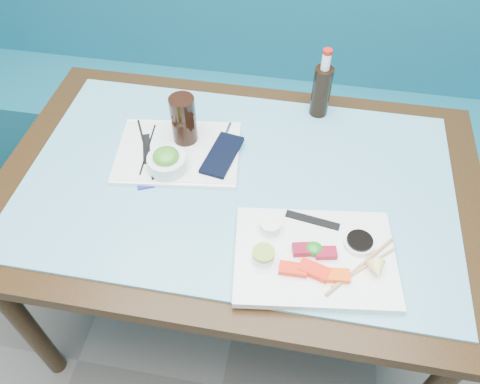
% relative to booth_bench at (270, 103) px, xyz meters
% --- Properties ---
extents(booth_bench, '(3.00, 0.56, 1.17)m').
position_rel_booth_bench_xyz_m(booth_bench, '(0.00, 0.00, 0.00)').
color(booth_bench, '#105468').
rests_on(booth_bench, ground).
extents(dining_table, '(1.40, 0.90, 0.75)m').
position_rel_booth_bench_xyz_m(dining_table, '(0.00, -0.84, 0.29)').
color(dining_table, black).
rests_on(dining_table, ground).
extents(glass_top, '(1.22, 0.76, 0.01)m').
position_rel_booth_bench_xyz_m(glass_top, '(0.00, -0.84, 0.38)').
color(glass_top, '#5AA0B4').
rests_on(glass_top, dining_table).
extents(sashimi_plate, '(0.43, 0.33, 0.02)m').
position_rel_booth_bench_xyz_m(sashimi_plate, '(0.24, -1.07, 0.39)').
color(sashimi_plate, white).
rests_on(sashimi_plate, glass_top).
extents(salmon_left, '(0.07, 0.03, 0.02)m').
position_rel_booth_bench_xyz_m(salmon_left, '(0.19, -1.12, 0.41)').
color(salmon_left, red).
rests_on(salmon_left, sashimi_plate).
extents(salmon_mid, '(0.08, 0.06, 0.02)m').
position_rel_booth_bench_xyz_m(salmon_mid, '(0.24, -1.12, 0.41)').
color(salmon_mid, '#FB210A').
rests_on(salmon_mid, sashimi_plate).
extents(salmon_right, '(0.07, 0.04, 0.02)m').
position_rel_booth_bench_xyz_m(salmon_right, '(0.29, -1.12, 0.41)').
color(salmon_right, '#FF510A').
rests_on(salmon_right, sashimi_plate).
extents(tuna_left, '(0.06, 0.05, 0.02)m').
position_rel_booth_bench_xyz_m(tuna_left, '(0.21, -1.06, 0.41)').
color(tuna_left, maroon).
rests_on(tuna_left, sashimi_plate).
extents(tuna_right, '(0.06, 0.04, 0.02)m').
position_rel_booth_bench_xyz_m(tuna_right, '(0.26, -1.06, 0.41)').
color(tuna_right, maroon).
rests_on(tuna_right, sashimi_plate).
extents(seaweed_garnish, '(0.05, 0.04, 0.02)m').
position_rel_booth_bench_xyz_m(seaweed_garnish, '(0.23, -1.06, 0.42)').
color(seaweed_garnish, '#1C781B').
rests_on(seaweed_garnish, sashimi_plate).
extents(ramekin_wasabi, '(0.06, 0.06, 0.02)m').
position_rel_booth_bench_xyz_m(ramekin_wasabi, '(0.11, -1.10, 0.41)').
color(ramekin_wasabi, white).
rests_on(ramekin_wasabi, sashimi_plate).
extents(wasabi_fill, '(0.06, 0.06, 0.01)m').
position_rel_booth_bench_xyz_m(wasabi_fill, '(0.11, -1.10, 0.43)').
color(wasabi_fill, '#82AA36').
rests_on(wasabi_fill, ramekin_wasabi).
extents(ramekin_ginger, '(0.07, 0.07, 0.02)m').
position_rel_booth_bench_xyz_m(ramekin_ginger, '(0.12, -1.01, 0.41)').
color(ramekin_ginger, white).
rests_on(ramekin_ginger, sashimi_plate).
extents(ginger_fill, '(0.07, 0.07, 0.01)m').
position_rel_booth_bench_xyz_m(ginger_fill, '(0.12, -1.01, 0.43)').
color(ginger_fill, white).
rests_on(ginger_fill, ramekin_ginger).
extents(soy_dish, '(0.08, 0.08, 0.02)m').
position_rel_booth_bench_xyz_m(soy_dish, '(0.34, -1.02, 0.41)').
color(soy_dish, white).
rests_on(soy_dish, sashimi_plate).
extents(soy_fill, '(0.08, 0.08, 0.01)m').
position_rel_booth_bench_xyz_m(soy_fill, '(0.34, -1.02, 0.42)').
color(soy_fill, black).
rests_on(soy_fill, soy_dish).
extents(lemon_wedge, '(0.05, 0.04, 0.05)m').
position_rel_booth_bench_xyz_m(lemon_wedge, '(0.38, -1.10, 0.43)').
color(lemon_wedge, '#FFF778').
rests_on(lemon_wedge, sashimi_plate).
extents(chopstick_sleeve, '(0.14, 0.04, 0.00)m').
position_rel_booth_bench_xyz_m(chopstick_sleeve, '(0.22, -0.96, 0.41)').
color(chopstick_sleeve, black).
rests_on(chopstick_sleeve, sashimi_plate).
extents(wooden_chopstick_a, '(0.16, 0.19, 0.01)m').
position_rel_booth_bench_xyz_m(wooden_chopstick_a, '(0.35, -1.08, 0.41)').
color(wooden_chopstick_a, '#AB7950').
rests_on(wooden_chopstick_a, sashimi_plate).
extents(wooden_chopstick_b, '(0.16, 0.14, 0.01)m').
position_rel_booth_bench_xyz_m(wooden_chopstick_b, '(0.36, -1.08, 0.41)').
color(wooden_chopstick_b, tan).
rests_on(wooden_chopstick_b, sashimi_plate).
extents(serving_tray, '(0.39, 0.32, 0.01)m').
position_rel_booth_bench_xyz_m(serving_tray, '(-0.20, -0.77, 0.39)').
color(serving_tray, white).
rests_on(serving_tray, glass_top).
extents(paper_placemat, '(0.39, 0.30, 0.00)m').
position_rel_booth_bench_xyz_m(paper_placemat, '(-0.20, -0.77, 0.40)').
color(paper_placemat, silver).
rests_on(paper_placemat, serving_tray).
extents(seaweed_bowl, '(0.15, 0.15, 0.04)m').
position_rel_booth_bench_xyz_m(seaweed_bowl, '(-0.21, -0.84, 0.42)').
color(seaweed_bowl, silver).
rests_on(seaweed_bowl, serving_tray).
extents(seaweed_salad, '(0.09, 0.09, 0.04)m').
position_rel_booth_bench_xyz_m(seaweed_salad, '(-0.21, -0.84, 0.45)').
color(seaweed_salad, '#35861F').
rests_on(seaweed_salad, seaweed_bowl).
extents(cola_glass, '(0.09, 0.09, 0.15)m').
position_rel_booth_bench_xyz_m(cola_glass, '(-0.19, -0.71, 0.47)').
color(cola_glass, black).
rests_on(cola_glass, serving_tray).
extents(navy_pouch, '(0.11, 0.19, 0.01)m').
position_rel_booth_bench_xyz_m(navy_pouch, '(-0.06, -0.77, 0.40)').
color(navy_pouch, black).
rests_on(navy_pouch, serving_tray).
extents(fork, '(0.02, 0.08, 0.01)m').
position_rel_booth_bench_xyz_m(fork, '(-0.07, -0.66, 0.40)').
color(fork, silver).
rests_on(fork, serving_tray).
extents(black_chopstick_a, '(0.13, 0.24, 0.01)m').
position_rel_booth_bench_xyz_m(black_chopstick_a, '(-0.29, -0.78, 0.40)').
color(black_chopstick_a, black).
rests_on(black_chopstick_a, serving_tray).
extents(black_chopstick_b, '(0.02, 0.21, 0.01)m').
position_rel_booth_bench_xyz_m(black_chopstick_b, '(-0.29, -0.78, 0.40)').
color(black_chopstick_b, black).
rests_on(black_chopstick_b, serving_tray).
extents(tray_sleeve, '(0.06, 0.13, 0.00)m').
position_rel_booth_bench_xyz_m(tray_sleeve, '(-0.29, -0.78, 0.40)').
color(tray_sleeve, black).
rests_on(tray_sleeve, serving_tray).
extents(cola_bottle_body, '(0.07, 0.07, 0.17)m').
position_rel_booth_bench_xyz_m(cola_bottle_body, '(0.21, -0.50, 0.47)').
color(cola_bottle_body, black).
rests_on(cola_bottle_body, glass_top).
extents(cola_bottle_neck, '(0.03, 0.03, 0.05)m').
position_rel_booth_bench_xyz_m(cola_bottle_neck, '(0.21, -0.50, 0.58)').
color(cola_bottle_neck, white).
rests_on(cola_bottle_neck, cola_bottle_body).
extents(cola_bottle_cap, '(0.04, 0.04, 0.01)m').
position_rel_booth_bench_xyz_m(cola_bottle_cap, '(0.21, -0.50, 0.61)').
color(cola_bottle_cap, '#B6140B').
rests_on(cola_bottle_cap, cola_bottle_neck).
extents(blue_napkin, '(0.17, 0.17, 0.01)m').
position_rel_booth_bench_xyz_m(blue_napkin, '(-0.24, -0.84, 0.39)').
color(blue_napkin, navy).
rests_on(blue_napkin, glass_top).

